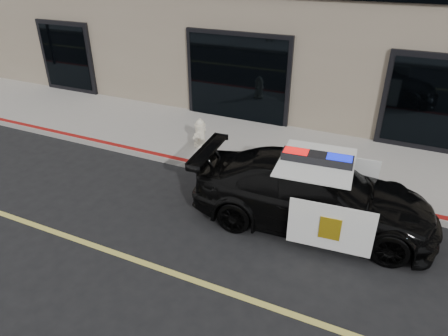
% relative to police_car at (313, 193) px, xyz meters
% --- Properties ---
extents(ground, '(120.00, 120.00, 0.00)m').
position_rel_police_car_xyz_m(ground, '(-2.57, -2.49, -0.71)').
color(ground, black).
rests_on(ground, ground).
extents(sidewalk_n, '(60.00, 3.50, 0.15)m').
position_rel_police_car_xyz_m(sidewalk_n, '(-2.57, 2.76, -0.63)').
color(sidewalk_n, gray).
rests_on(sidewalk_n, ground).
extents(police_car, '(2.77, 5.14, 1.58)m').
position_rel_police_car_xyz_m(police_car, '(0.00, 0.00, 0.00)').
color(police_car, black).
rests_on(police_car, ground).
extents(fire_hydrant, '(0.36, 0.51, 0.81)m').
position_rel_police_car_xyz_m(fire_hydrant, '(-3.64, 2.05, -0.18)').
color(fire_hydrant, beige).
rests_on(fire_hydrant, sidewalk_n).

